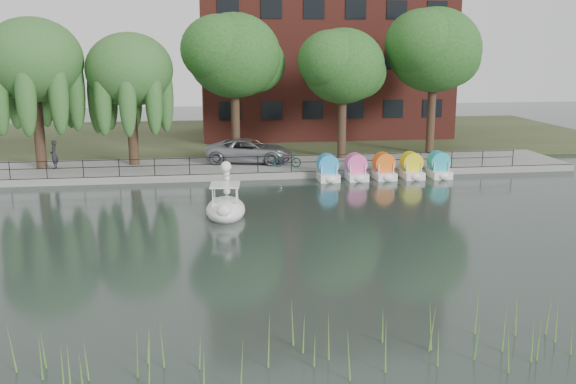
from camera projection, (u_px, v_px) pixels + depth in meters
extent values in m
plane|color=#34403A|center=(290.00, 247.00, 25.28)|extent=(120.00, 120.00, 0.00)
cube|color=gray|center=(254.00, 167.00, 40.67)|extent=(40.00, 6.00, 0.40)
cube|color=gray|center=(258.00, 176.00, 37.82)|extent=(40.00, 0.25, 0.40)
cube|color=#47512D|center=(239.00, 137.00, 54.18)|extent=(60.00, 22.00, 0.36)
cylinder|color=black|center=(258.00, 157.00, 37.76)|extent=(32.00, 0.04, 0.04)
cylinder|color=black|center=(258.00, 163.00, 37.85)|extent=(32.00, 0.04, 0.04)
cylinder|color=black|center=(258.00, 164.00, 37.86)|extent=(0.05, 0.05, 1.00)
cube|color=#4C1E16|center=(322.00, 25.00, 53.07)|extent=(20.00, 10.00, 18.00)
cylinder|color=#473323|center=(39.00, 134.00, 38.87)|extent=(0.60, 0.60, 4.20)
ellipsoid|color=#3D7134|center=(33.00, 60.00, 37.88)|extent=(5.88, 5.88, 5.00)
cylinder|color=#473323|center=(133.00, 134.00, 40.14)|extent=(0.60, 0.60, 3.80)
ellipsoid|color=#3D7134|center=(129.00, 70.00, 39.25)|extent=(5.32, 5.32, 4.52)
cylinder|color=#473323|center=(236.00, 125.00, 41.91)|extent=(0.60, 0.60, 4.50)
ellipsoid|color=#35732B|center=(234.00, 56.00, 40.91)|extent=(6.00, 6.00, 5.10)
cylinder|color=#473323|center=(342.00, 128.00, 42.43)|extent=(0.60, 0.60, 4.05)
ellipsoid|color=#35732B|center=(343.00, 66.00, 41.53)|extent=(5.40, 5.40, 4.59)
cylinder|color=#473323|center=(431.00, 119.00, 44.20)|extent=(0.60, 0.60, 4.72)
ellipsoid|color=#35732B|center=(434.00, 50.00, 43.15)|extent=(6.30, 6.30, 5.36)
imported|color=gray|center=(249.00, 149.00, 40.97)|extent=(4.19, 6.74, 1.74)
imported|color=gray|center=(287.00, 159.00, 39.48)|extent=(0.89, 1.80, 1.00)
imported|color=black|center=(54.00, 153.00, 38.91)|extent=(0.49, 0.72, 1.98)
ellipsoid|color=white|center=(226.00, 210.00, 29.67)|extent=(2.08, 3.04, 0.64)
cube|color=white|center=(225.00, 204.00, 29.49)|extent=(1.29, 1.39, 0.32)
cube|color=white|center=(225.00, 185.00, 29.34)|extent=(1.47, 1.56, 0.06)
ellipsoid|color=white|center=(224.00, 211.00, 28.42)|extent=(0.72, 0.58, 0.60)
sphere|color=white|center=(226.00, 167.00, 30.18)|extent=(0.51, 0.51, 0.51)
cone|color=black|center=(226.00, 166.00, 30.52)|extent=(0.24, 0.30, 0.21)
cylinder|color=yellow|center=(226.00, 166.00, 30.37)|extent=(0.29, 0.13, 0.28)
cube|color=white|center=(328.00, 177.00, 37.64)|extent=(1.15, 1.70, 0.44)
cylinder|color=#2A93DD|center=(328.00, 164.00, 37.57)|extent=(0.90, 1.20, 0.90)
cube|color=white|center=(356.00, 176.00, 37.87)|extent=(1.15, 1.70, 0.44)
cylinder|color=#F254A7|center=(356.00, 163.00, 37.80)|extent=(0.90, 1.20, 0.90)
cube|color=white|center=(384.00, 175.00, 38.10)|extent=(1.15, 1.70, 0.44)
cylinder|color=orange|center=(384.00, 163.00, 38.03)|extent=(0.90, 1.20, 0.90)
cube|color=white|center=(411.00, 174.00, 38.33)|extent=(1.15, 1.70, 0.44)
cylinder|color=yellow|center=(411.00, 162.00, 38.26)|extent=(0.90, 1.20, 0.90)
cube|color=white|center=(439.00, 173.00, 38.56)|extent=(1.15, 1.70, 0.44)
cylinder|color=#25A5B7|center=(439.00, 161.00, 38.50)|extent=(0.90, 1.20, 0.90)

